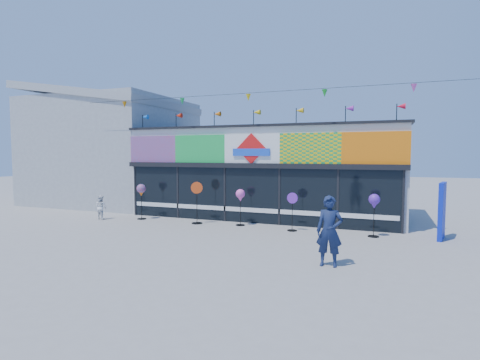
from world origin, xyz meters
The scene contains 11 objects.
ground centered at (0.00, 0.00, 0.00)m, with size 80.00×80.00×0.00m, color gray.
kite_shop centered at (0.00, 5.94, 2.05)m, with size 16.00×5.70×5.31m.
neighbour_building centered at (-10.00, 7.00, 3.20)m, with size 8.18×7.20×6.87m.
blue_sign centered at (6.97, 2.87, 0.97)m, with size 0.36×0.97×1.93m.
spinner_0 centered at (-4.83, 2.52, 1.25)m, with size 0.39×0.39×1.56m.
spinner_1 centered at (-2.06, 2.46, 0.92)m, with size 0.48×0.44×1.73m.
spinner_2 centered at (-0.24, 2.73, 1.18)m, with size 0.37×0.37×1.47m.
spinner_3 centered at (1.96, 2.44, 0.76)m, with size 0.41×0.37×1.44m.
spinner_4 centered at (4.83, 2.46, 1.20)m, with size 0.38×0.38×1.50m.
adult_man centered at (3.85, -1.56, 0.91)m, with size 0.66×0.44×1.82m, color #162144.
child centered at (-6.50, 1.88, 0.53)m, with size 0.51×0.30×1.06m, color white.
Camera 1 is at (5.11, -11.19, 2.88)m, focal length 28.00 mm.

